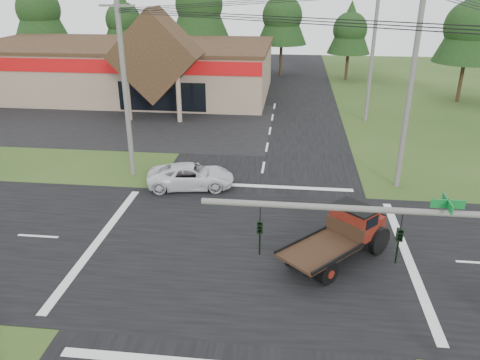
# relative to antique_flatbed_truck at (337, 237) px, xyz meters

# --- Properties ---
(ground) EXTENTS (120.00, 120.00, 0.00)m
(ground) POSITION_rel_antique_flatbed_truck_xyz_m (-3.84, 0.45, -1.14)
(ground) COLOR #273F16
(ground) RESTS_ON ground
(road_ns) EXTENTS (12.00, 120.00, 0.02)m
(road_ns) POSITION_rel_antique_flatbed_truck_xyz_m (-3.84, 0.45, -1.13)
(road_ns) COLOR black
(road_ns) RESTS_ON ground
(road_ew) EXTENTS (120.00, 12.00, 0.02)m
(road_ew) POSITION_rel_antique_flatbed_truck_xyz_m (-3.84, 0.45, -1.12)
(road_ew) COLOR black
(road_ew) RESTS_ON ground
(parking_apron) EXTENTS (28.00, 14.00, 0.02)m
(parking_apron) POSITION_rel_antique_flatbed_truck_xyz_m (-17.84, 19.45, -1.12)
(parking_apron) COLOR black
(parking_apron) RESTS_ON ground
(cvs_building) EXTENTS (30.40, 18.20, 9.19)m
(cvs_building) POSITION_rel_antique_flatbed_truck_xyz_m (-19.54, 30.01, 1.64)
(cvs_building) COLOR gray
(cvs_building) RESTS_ON ground
(traffic_signal_mast) EXTENTS (8.12, 0.24, 7.00)m
(traffic_signal_mast) POSITION_rel_antique_flatbed_truck_xyz_m (1.98, -7.05, 3.29)
(traffic_signal_mast) COLOR #595651
(traffic_signal_mast) RESTS_ON ground
(utility_pole_nw) EXTENTS (2.00, 0.30, 10.50)m
(utility_pole_nw) POSITION_rel_antique_flatbed_truck_xyz_m (-11.84, 8.45, 4.25)
(utility_pole_nw) COLOR #595651
(utility_pole_nw) RESTS_ON ground
(utility_pole_ne) EXTENTS (2.00, 0.30, 11.50)m
(utility_pole_ne) POSITION_rel_antique_flatbed_truck_xyz_m (4.16, 8.45, 4.75)
(utility_pole_ne) COLOR #595651
(utility_pole_ne) RESTS_ON ground
(utility_pole_n) EXTENTS (2.00, 0.30, 11.20)m
(utility_pole_n) POSITION_rel_antique_flatbed_truck_xyz_m (4.16, 22.45, 4.60)
(utility_pole_n) COLOR #595651
(utility_pole_n) RESTS_ON ground
(tree_row_a) EXTENTS (6.72, 6.72, 12.12)m
(tree_row_a) POSITION_rel_antique_flatbed_truck_xyz_m (-33.84, 40.45, 6.91)
(tree_row_a) COLOR #332316
(tree_row_a) RESTS_ON ground
(tree_row_b) EXTENTS (5.60, 5.60, 10.10)m
(tree_row_b) POSITION_rel_antique_flatbed_truck_xyz_m (-23.84, 42.45, 5.57)
(tree_row_b) COLOR #332316
(tree_row_b) RESTS_ON ground
(tree_row_c) EXTENTS (7.28, 7.28, 13.13)m
(tree_row_c) POSITION_rel_antique_flatbed_truck_xyz_m (-13.84, 41.45, 7.58)
(tree_row_c) COLOR #332316
(tree_row_c) RESTS_ON ground
(tree_row_d) EXTENTS (6.16, 6.16, 11.11)m
(tree_row_d) POSITION_rel_antique_flatbed_truck_xyz_m (-3.84, 42.45, 6.24)
(tree_row_d) COLOR #332316
(tree_row_d) RESTS_ON ground
(tree_row_e) EXTENTS (5.04, 5.04, 9.09)m
(tree_row_e) POSITION_rel_antique_flatbed_truck_xyz_m (4.16, 40.45, 4.90)
(tree_row_e) COLOR #332316
(tree_row_e) RESTS_ON ground
(tree_side_ne) EXTENTS (6.16, 6.16, 11.11)m
(tree_side_ne) POSITION_rel_antique_flatbed_truck_xyz_m (14.16, 30.45, 6.24)
(tree_side_ne) COLOR #332316
(tree_side_ne) RESTS_ON ground
(antique_flatbed_truck) EXTENTS (5.21, 5.40, 2.27)m
(antique_flatbed_truck) POSITION_rel_antique_flatbed_truck_xyz_m (0.00, 0.00, 0.00)
(antique_flatbed_truck) COLOR #51110B
(antique_flatbed_truck) RESTS_ON ground
(white_pickup) EXTENTS (5.29, 3.08, 1.38)m
(white_pickup) POSITION_rel_antique_flatbed_truck_xyz_m (-7.82, 6.95, -0.44)
(white_pickup) COLOR silver
(white_pickup) RESTS_ON ground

